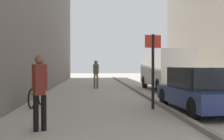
{
  "coord_description": "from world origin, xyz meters",
  "views": [
    {
      "loc": [
        -0.96,
        -1.5,
        1.52
      ],
      "look_at": [
        -0.16,
        9.74,
        1.33
      ],
      "focal_mm": 44.51,
      "sensor_mm": 36.0,
      "label": 1
    }
  ],
  "objects_px": {
    "street_sign_post": "(153,65)",
    "bicycle_leaning": "(37,96)",
    "pedestrian_main_foreground": "(40,87)",
    "pedestrian_mid_block": "(96,72)",
    "delivery_van": "(166,69)",
    "parked_car": "(201,90)"
  },
  "relations": [
    {
      "from": "street_sign_post",
      "to": "bicycle_leaning",
      "type": "height_order",
      "value": "street_sign_post"
    },
    {
      "from": "street_sign_post",
      "to": "pedestrian_main_foreground",
      "type": "bearing_deg",
      "value": 29.09
    },
    {
      "from": "pedestrian_mid_block",
      "to": "street_sign_post",
      "type": "relative_size",
      "value": 0.71
    },
    {
      "from": "pedestrian_mid_block",
      "to": "street_sign_post",
      "type": "distance_m",
      "value": 8.89
    },
    {
      "from": "pedestrian_main_foreground",
      "to": "delivery_van",
      "type": "height_order",
      "value": "delivery_van"
    },
    {
      "from": "delivery_van",
      "to": "bicycle_leaning",
      "type": "height_order",
      "value": "delivery_van"
    },
    {
      "from": "pedestrian_main_foreground",
      "to": "delivery_van",
      "type": "bearing_deg",
      "value": 42.89
    },
    {
      "from": "pedestrian_mid_block",
      "to": "delivery_van",
      "type": "distance_m",
      "value": 4.52
    },
    {
      "from": "pedestrian_mid_block",
      "to": "bicycle_leaning",
      "type": "relative_size",
      "value": 1.04
    },
    {
      "from": "pedestrian_main_foreground",
      "to": "delivery_van",
      "type": "distance_m",
      "value": 11.55
    },
    {
      "from": "street_sign_post",
      "to": "delivery_van",
      "type": "bearing_deg",
      "value": -121.6
    },
    {
      "from": "bicycle_leaning",
      "to": "street_sign_post",
      "type": "bearing_deg",
      "value": -3.99
    },
    {
      "from": "pedestrian_mid_block",
      "to": "delivery_van",
      "type": "height_order",
      "value": "delivery_van"
    },
    {
      "from": "pedestrian_main_foreground",
      "to": "bicycle_leaning",
      "type": "height_order",
      "value": "pedestrian_main_foreground"
    },
    {
      "from": "pedestrian_main_foreground",
      "to": "pedestrian_mid_block",
      "type": "height_order",
      "value": "pedestrian_mid_block"
    },
    {
      "from": "pedestrian_main_foreground",
      "to": "street_sign_post",
      "type": "height_order",
      "value": "street_sign_post"
    },
    {
      "from": "pedestrian_main_foreground",
      "to": "pedestrian_mid_block",
      "type": "xyz_separation_m",
      "value": [
        1.44,
        11.7,
        0.04
      ]
    },
    {
      "from": "pedestrian_mid_block",
      "to": "delivery_van",
      "type": "bearing_deg",
      "value": -21.42
    },
    {
      "from": "parked_car",
      "to": "bicycle_leaning",
      "type": "distance_m",
      "value": 5.79
    },
    {
      "from": "pedestrian_main_foreground",
      "to": "street_sign_post",
      "type": "relative_size",
      "value": 0.68
    },
    {
      "from": "delivery_van",
      "to": "street_sign_post",
      "type": "bearing_deg",
      "value": -110.35
    },
    {
      "from": "pedestrian_main_foreground",
      "to": "pedestrian_mid_block",
      "type": "relative_size",
      "value": 0.97
    }
  ]
}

